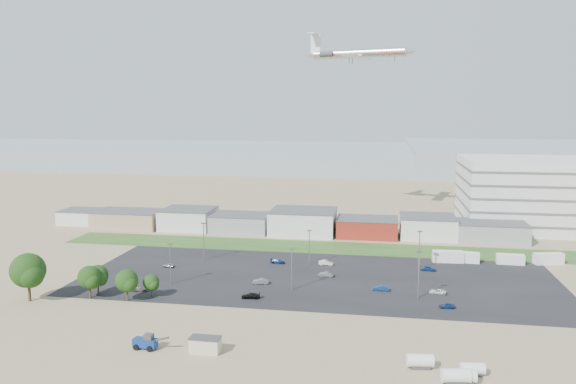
% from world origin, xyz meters
% --- Properties ---
extents(ground, '(700.00, 700.00, 0.00)m').
position_xyz_m(ground, '(0.00, 0.00, 0.00)').
color(ground, '#8E7D5A').
rests_on(ground, ground).
extents(parking_lot, '(120.00, 50.00, 0.01)m').
position_xyz_m(parking_lot, '(5.00, 20.00, 0.01)').
color(parking_lot, black).
rests_on(parking_lot, ground).
extents(grass_strip, '(160.00, 16.00, 0.02)m').
position_xyz_m(grass_strip, '(0.00, 52.00, 0.01)').
color(grass_strip, '#2A4A1B').
rests_on(grass_strip, ground).
extents(hills_backdrop, '(700.00, 200.00, 9.00)m').
position_xyz_m(hills_backdrop, '(40.00, 315.00, 4.50)').
color(hills_backdrop, gray).
rests_on(hills_backdrop, ground).
extents(building_row, '(170.00, 20.00, 8.00)m').
position_xyz_m(building_row, '(-17.00, 71.00, 4.00)').
color(building_row, silver).
rests_on(building_row, ground).
extents(portable_shed, '(5.51, 2.91, 2.76)m').
position_xyz_m(portable_shed, '(-9.42, -27.69, 1.38)').
color(portable_shed, beige).
rests_on(portable_shed, ground).
extents(telehandler, '(6.99, 2.81, 2.85)m').
position_xyz_m(telehandler, '(-20.48, -28.13, 1.42)').
color(telehandler, navy).
rests_on(telehandler, ground).
extents(storage_tank_nw, '(4.55, 2.66, 2.59)m').
position_xyz_m(storage_tank_nw, '(27.57, -27.57, 1.29)').
color(storage_tank_nw, silver).
rests_on(storage_tank_nw, ground).
extents(storage_tank_ne, '(3.98, 2.31, 2.27)m').
position_xyz_m(storage_tank_ne, '(35.71, -28.79, 1.13)').
color(storage_tank_ne, silver).
rests_on(storage_tank_ne, ground).
extents(storage_tank_sw, '(4.67, 2.82, 2.63)m').
position_xyz_m(storage_tank_sw, '(32.73, -32.15, 1.32)').
color(storage_tank_sw, silver).
rests_on(storage_tank_sw, ground).
extents(storage_tank_se, '(4.03, 2.13, 2.37)m').
position_xyz_m(storage_tank_se, '(33.91, -31.68, 1.19)').
color(storage_tank_se, silver).
rests_on(storage_tank_se, ground).
extents(box_trailer_a, '(8.67, 3.27, 3.19)m').
position_xyz_m(box_trailer_a, '(39.37, 40.75, 1.59)').
color(box_trailer_a, silver).
rests_on(box_trailer_a, ground).
extents(box_trailer_b, '(7.99, 3.20, 2.92)m').
position_xyz_m(box_trailer_b, '(44.02, 41.36, 1.46)').
color(box_trailer_b, silver).
rests_on(box_trailer_b, ground).
extents(box_trailer_c, '(7.47, 2.61, 2.77)m').
position_xyz_m(box_trailer_c, '(56.20, 41.49, 1.38)').
color(box_trailer_c, silver).
rests_on(box_trailer_c, ground).
extents(box_trailer_d, '(8.46, 4.57, 3.03)m').
position_xyz_m(box_trailer_d, '(66.67, 43.45, 1.52)').
color(box_trailer_d, silver).
rests_on(box_trailer_d, ground).
extents(tree_far_left, '(8.24, 8.24, 12.37)m').
position_xyz_m(tree_far_left, '(-56.57, -8.43, 6.18)').
color(tree_far_left, black).
rests_on(tree_far_left, ground).
extents(tree_left, '(5.61, 5.61, 8.42)m').
position_xyz_m(tree_left, '(-44.33, -4.11, 4.21)').
color(tree_left, black).
rests_on(tree_left, ground).
extents(tree_mid, '(5.26, 5.26, 7.88)m').
position_xyz_m(tree_mid, '(-43.73, -1.56, 3.94)').
color(tree_mid, black).
rests_on(tree_mid, ground).
extents(tree_right, '(5.42, 5.42, 8.14)m').
position_xyz_m(tree_right, '(-35.14, -4.52, 4.07)').
color(tree_right, black).
rests_on(tree_right, ground).
extents(tree_near, '(3.98, 3.98, 5.97)m').
position_xyz_m(tree_near, '(-30.83, -1.19, 2.98)').
color(tree_near, black).
rests_on(tree_near, ground).
extents(lightpole_front_l, '(1.19, 0.50, 10.10)m').
position_xyz_m(lightpole_front_l, '(-29.99, 8.73, 5.05)').
color(lightpole_front_l, slate).
rests_on(lightpole_front_l, ground).
extents(lightpole_front_m, '(1.18, 0.49, 10.04)m').
position_xyz_m(lightpole_front_m, '(0.03, 9.18, 5.02)').
color(lightpole_front_m, slate).
rests_on(lightpole_front_m, ground).
extents(lightpole_front_r, '(1.29, 0.54, 10.92)m').
position_xyz_m(lightpole_front_r, '(29.27, 8.00, 5.46)').
color(lightpole_front_r, slate).
rests_on(lightpole_front_r, ground).
extents(lightpole_back_l, '(1.27, 0.53, 10.76)m').
position_xyz_m(lightpole_back_l, '(-28.99, 31.60, 5.38)').
color(lightpole_back_l, slate).
rests_on(lightpole_back_l, ground).
extents(lightpole_back_m, '(1.15, 0.48, 9.77)m').
position_xyz_m(lightpole_back_m, '(1.27, 31.48, 4.88)').
color(lightpole_back_m, slate).
rests_on(lightpole_back_m, ground).
extents(lightpole_back_r, '(1.25, 0.52, 10.63)m').
position_xyz_m(lightpole_back_r, '(30.78, 31.19, 5.32)').
color(lightpole_back_r, slate).
rests_on(lightpole_back_r, ground).
extents(airliner, '(50.54, 40.41, 13.11)m').
position_xyz_m(airliner, '(10.42, 104.03, 63.77)').
color(airliner, silver).
extents(parked_car_0, '(4.12, 2.27, 1.09)m').
position_xyz_m(parked_car_0, '(33.95, 11.92, 0.55)').
color(parked_car_0, silver).
rests_on(parked_car_0, ground).
extents(parked_car_1, '(3.98, 1.64, 1.28)m').
position_xyz_m(parked_car_1, '(20.95, 12.06, 0.64)').
color(parked_car_1, navy).
rests_on(parked_car_1, ground).
extents(parked_car_2, '(3.42, 1.60, 1.13)m').
position_xyz_m(parked_car_2, '(35.05, 2.42, 0.57)').
color(parked_car_2, navy).
rests_on(parked_car_2, ground).
extents(parked_car_3, '(4.37, 2.07, 1.23)m').
position_xyz_m(parked_car_3, '(-8.18, 1.57, 0.61)').
color(parked_car_3, black).
rests_on(parked_car_3, ground).
extents(parked_car_4, '(4.11, 1.76, 1.32)m').
position_xyz_m(parked_car_4, '(-8.25, 12.42, 0.66)').
color(parked_car_4, '#595B5E').
rests_on(parked_car_4, ground).
extents(parked_car_5, '(3.42, 1.70, 1.12)m').
position_xyz_m(parked_car_5, '(-36.17, 22.50, 0.56)').
color(parked_car_5, '#A5A5AA').
rests_on(parked_car_5, ground).
extents(parked_car_6, '(4.24, 2.08, 1.19)m').
position_xyz_m(parked_car_6, '(-7.62, 31.50, 0.59)').
color(parked_car_6, navy).
rests_on(parked_car_6, ground).
extents(parked_car_7, '(3.93, 1.65, 1.26)m').
position_xyz_m(parked_car_7, '(6.97, 21.14, 0.63)').
color(parked_car_7, '#595B5E').
rests_on(parked_car_7, ground).
extents(parked_car_8, '(4.03, 2.00, 1.32)m').
position_xyz_m(parked_car_8, '(33.28, 31.02, 0.66)').
color(parked_car_8, navy).
rests_on(parked_car_8, ground).
extents(parked_car_10, '(4.11, 2.04, 1.15)m').
position_xyz_m(parked_car_10, '(-35.10, 2.21, 0.57)').
color(parked_car_10, '#595B5E').
rests_on(parked_car_10, ground).
extents(parked_car_11, '(4.04, 1.53, 1.32)m').
position_xyz_m(parked_car_11, '(5.85, 32.03, 0.66)').
color(parked_car_11, silver).
rests_on(parked_car_11, ground).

